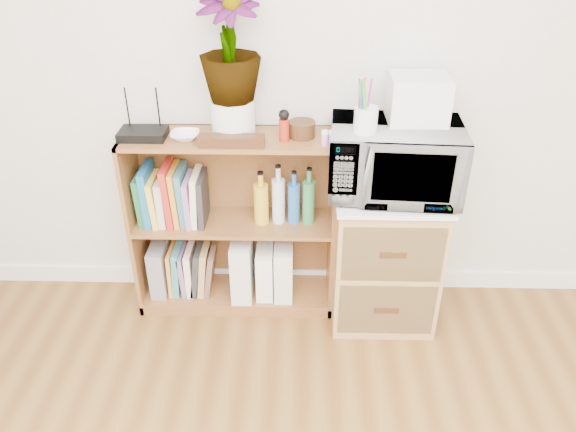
{
  "coord_description": "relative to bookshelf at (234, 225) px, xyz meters",
  "views": [
    {
      "loc": [
        -0.02,
        -0.28,
        1.96
      ],
      "look_at": [
        -0.08,
        1.95,
        0.62
      ],
      "focal_mm": 35.0,
      "sensor_mm": 36.0,
      "label": 1
    }
  ],
  "objects": [
    {
      "name": "wooden_bowl",
      "position": [
        0.33,
        0.01,
        0.51
      ],
      "size": [
        0.12,
        0.12,
        0.07
      ],
      "primitive_type": "cylinder",
      "color": "#371D0F",
      "rests_on": "bookshelf"
    },
    {
      "name": "plant_pot",
      "position": [
        0.02,
        0.02,
        0.56
      ],
      "size": [
        0.2,
        0.2,
        0.17
      ],
      "primitive_type": "cylinder",
      "color": "white",
      "rests_on": "bookshelf"
    },
    {
      "name": "lower_books",
      "position": [
        -0.24,
        -0.0,
        -0.28
      ],
      "size": [
        0.25,
        0.19,
        0.27
      ],
      "color": "orange",
      "rests_on": "bookshelf"
    },
    {
      "name": "pen_cup",
      "position": [
        0.6,
        -0.15,
        0.62
      ],
      "size": [
        0.1,
        0.1,
        0.11
      ],
      "primitive_type": "cylinder",
      "color": "white",
      "rests_on": "microwave"
    },
    {
      "name": "router",
      "position": [
        -0.39,
        -0.02,
        0.49
      ],
      "size": [
        0.21,
        0.14,
        0.04
      ],
      "primitive_type": "cube",
      "color": "black",
      "rests_on": "bookshelf"
    },
    {
      "name": "kokeshi_doll",
      "position": [
        0.25,
        -0.04,
        0.53
      ],
      "size": [
        0.04,
        0.04,
        0.1
      ],
      "primitive_type": "cylinder",
      "color": "#A12613",
      "rests_on": "bookshelf"
    },
    {
      "name": "microwave",
      "position": [
        0.75,
        -0.08,
        0.41
      ],
      "size": [
        0.6,
        0.43,
        0.32
      ],
      "primitive_type": "imported",
      "rotation": [
        0.0,
        0.0,
        -0.06
      ],
      "color": "silver",
      "rests_on": "wicker_unit"
    },
    {
      "name": "white_bowl",
      "position": [
        -0.2,
        -0.03,
        0.49
      ],
      "size": [
        0.13,
        0.13,
        0.03
      ],
      "primitive_type": "imported",
      "color": "white",
      "rests_on": "bookshelf"
    },
    {
      "name": "wicker_unit",
      "position": [
        0.75,
        -0.08,
        -0.12
      ],
      "size": [
        0.5,
        0.45,
        0.7
      ],
      "primitive_type": "cube",
      "color": "#9E7542",
      "rests_on": "ground"
    },
    {
      "name": "skirting_board",
      "position": [
        0.35,
        0.14,
        -0.42
      ],
      "size": [
        4.0,
        0.02,
        0.1
      ],
      "primitive_type": "cube",
      "color": "white",
      "rests_on": "ground"
    },
    {
      "name": "liquor_bottles",
      "position": [
        0.25,
        0.0,
        0.16
      ],
      "size": [
        0.3,
        0.07,
        0.3
      ],
      "color": "gold",
      "rests_on": "bookshelf"
    },
    {
      "name": "cookbooks",
      "position": [
        -0.3,
        -0.0,
        0.16
      ],
      "size": [
        0.33,
        0.2,
        0.31
      ],
      "color": "#1D6E3C",
      "rests_on": "bookshelf"
    },
    {
      "name": "potted_plant",
      "position": [
        0.02,
        0.02,
        0.89
      ],
      "size": [
        0.27,
        0.27,
        0.48
      ],
      "primitive_type": "imported",
      "color": "#2E7331",
      "rests_on": "plant_pot"
    },
    {
      "name": "bookshelf",
      "position": [
        0.0,
        0.0,
        0.0
      ],
      "size": [
        1.0,
        0.3,
        0.95
      ],
      "primitive_type": "cube",
      "color": "brown",
      "rests_on": "ground"
    },
    {
      "name": "small_appliance",
      "position": [
        0.84,
        -0.01,
        0.67
      ],
      "size": [
        0.25,
        0.21,
        0.2
      ],
      "primitive_type": "cube",
      "color": "silver",
      "rests_on": "microwave"
    },
    {
      "name": "magazine_holder_right",
      "position": [
        0.25,
        -0.01,
        -0.26
      ],
      "size": [
        0.09,
        0.24,
        0.3
      ],
      "primitive_type": "cube",
      "color": "white",
      "rests_on": "bookshelf"
    },
    {
      "name": "file_box",
      "position": [
        -0.4,
        0.0,
        -0.27
      ],
      "size": [
        0.08,
        0.22,
        0.27
      ],
      "primitive_type": "cube",
      "color": "gray",
      "rests_on": "bookshelf"
    },
    {
      "name": "magazine_holder_left",
      "position": [
        0.03,
        -0.01,
        -0.24
      ],
      "size": [
        0.1,
        0.26,
        0.33
      ],
      "primitive_type": "cube",
      "color": "silver",
      "rests_on": "bookshelf"
    },
    {
      "name": "magazine_holder_mid",
      "position": [
        0.15,
        -0.01,
        -0.27
      ],
      "size": [
        0.09,
        0.22,
        0.27
      ],
      "primitive_type": "cube",
      "color": "white",
      "rests_on": "bookshelf"
    },
    {
      "name": "trinket_box",
      "position": [
        0.02,
        -0.1,
        0.5
      ],
      "size": [
        0.29,
        0.07,
        0.05
      ],
      "primitive_type": "cube",
      "color": "#35200E",
      "rests_on": "bookshelf"
    },
    {
      "name": "paint_jars",
      "position": [
        0.47,
        -0.09,
        0.5
      ],
      "size": [
        0.11,
        0.04,
        0.05
      ],
      "primitive_type": "cube",
      "color": "pink",
      "rests_on": "bookshelf"
    }
  ]
}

